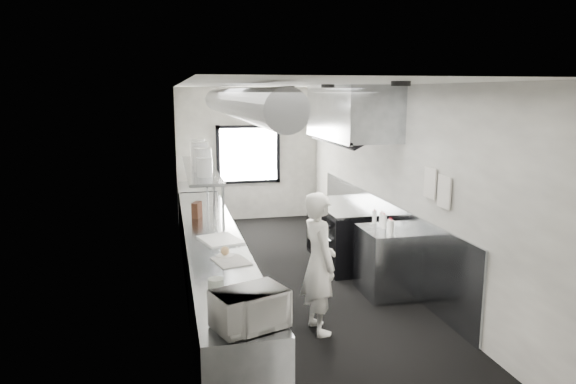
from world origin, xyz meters
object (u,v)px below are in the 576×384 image
bottle_station (386,262)px  small_plate (225,256)px  line_cook (319,263)px  exhaust_hood (351,113)px  range (345,234)px  microwave (250,309)px  squeeze_bottle_a (391,228)px  plate_stack_a (205,167)px  plate_stack_b (203,160)px  squeeze_bottle_d (382,220)px  cutting_board (220,240)px  squeeze_bottle_b (390,226)px  far_work_table (197,209)px  deli_tub_a (216,299)px  knife_block (197,210)px  prep_counter (214,269)px  squeeze_bottle_e (374,217)px  plate_stack_c (200,154)px  plate_stack_d (198,150)px  squeeze_bottle_c (384,221)px  pass_shelf (200,170)px  deli_tub_b (216,284)px

bottle_station → small_plate: 2.39m
line_cook → exhaust_hood: bearing=-33.1°
range → microwave: (-2.14, -3.94, 0.58)m
squeeze_bottle_a → plate_stack_a: bearing=153.9°
plate_stack_b → squeeze_bottle_d: size_ratio=1.72×
line_cook → plate_stack_b: size_ratio=4.78×
cutting_board → squeeze_bottle_b: 2.19m
far_work_table → deli_tub_a: 5.95m
exhaust_hood → knife_block: 2.76m
prep_counter → plate_stack_b: bearing=91.7°
squeeze_bottle_e → small_plate: bearing=-154.5°
plate_stack_c → plate_stack_d: bearing=90.3°
range → squeeze_bottle_b: 1.64m
plate_stack_a → squeeze_bottle_c: plate_stack_a is taller
squeeze_bottle_c → squeeze_bottle_e: squeeze_bottle_c is taller
range → plate_stack_a: (-2.23, -0.58, 1.23)m
squeeze_bottle_b → bottle_station: bearing=74.9°
range → microwave: size_ratio=3.15×
small_plate → squeeze_bottle_e: bearing=25.5°
knife_block → exhaust_hood: bearing=26.7°
far_work_table → squeeze_bottle_b: size_ratio=6.92×
microwave → knife_block: microwave is taller
pass_shelf → deli_tub_b: size_ratio=20.37×
bottle_station → plate_stack_d: size_ratio=2.49×
deli_tub_b → plate_stack_b: plate_stack_b is taller
exhaust_hood → pass_shelf: 2.46m
exhaust_hood → small_plate: size_ratio=11.11×
prep_counter → pass_shelf: 1.85m
pass_shelf → exhaust_hood: bearing=-7.5°
bottle_station → microwave: 3.45m
plate_stack_b → plate_stack_c: bearing=89.7°
range → squeeze_bottle_d: size_ratio=8.12×
far_work_table → plate_stack_a: size_ratio=4.71×
range → line_cook: (-1.10, -2.29, 0.34)m
deli_tub_b → cutting_board: bearing=82.9°
line_cook → plate_stack_a: bearing=27.2°
line_cook → deli_tub_b: 1.46m
cutting_board → knife_block: bearing=99.1°
prep_counter → plate_stack_d: plate_stack_d is taller
far_work_table → squeeze_bottle_a: (2.22, -4.19, 0.55)m
prep_counter → knife_block: knife_block is taller
range → squeeze_bottle_d: 1.36m
squeeze_bottle_d → squeeze_bottle_e: 0.20m
exhaust_hood → plate_stack_c: (-2.28, 0.50, -0.64)m
plate_stack_d → squeeze_bottle_b: size_ratio=2.08×
plate_stack_a → deli_tub_a: bearing=-92.5°
cutting_board → squeeze_bottle_e: size_ratio=3.13×
microwave → plate_stack_b: size_ratio=1.50×
deli_tub_b → pass_shelf: bearing=88.4°
far_work_table → plate_stack_c: plate_stack_c is taller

